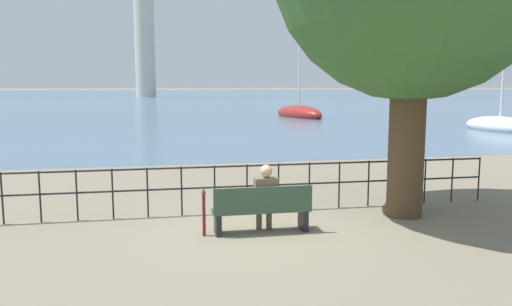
{
  "coord_description": "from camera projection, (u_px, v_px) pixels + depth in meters",
  "views": [
    {
      "loc": [
        -1.87,
        -8.9,
        2.73
      ],
      "look_at": [
        0.0,
        0.5,
        1.43
      ],
      "focal_mm": 35.0,
      "sensor_mm": 36.0,
      "label": 1
    }
  ],
  "objects": [
    {
      "name": "ground_plane",
      "position": [
        261.0,
        232.0,
        9.38
      ],
      "size": [
        1000.0,
        1000.0,
        0.0
      ],
      "primitive_type": "plane",
      "color": "#7A705B"
    },
    {
      "name": "harbor_water",
      "position": [
        162.0,
        94.0,
        163.3
      ],
      "size": [
        600.0,
        300.0,
        0.01
      ],
      "color": "slate",
      "rests_on": "ground_plane"
    },
    {
      "name": "park_bench",
      "position": [
        262.0,
        210.0,
        9.26
      ],
      "size": [
        1.84,
        0.45,
        0.9
      ],
      "color": "#334C38",
      "rests_on": "ground_plane"
    },
    {
      "name": "seated_person_left",
      "position": [
        266.0,
        195.0,
        9.31
      ],
      "size": [
        0.43,
        0.35,
        1.28
      ],
      "color": "brown",
      "rests_on": "ground_plane"
    },
    {
      "name": "promenade_railing",
      "position": [
        247.0,
        181.0,
        10.74
      ],
      "size": [
        11.24,
        0.04,
        1.05
      ],
      "color": "black",
      "rests_on": "ground_plane"
    },
    {
      "name": "closed_umbrella",
      "position": [
        204.0,
        209.0,
        9.06
      ],
      "size": [
        0.09,
        0.09,
        0.89
      ],
      "color": "maroon",
      "rests_on": "ground_plane"
    },
    {
      "name": "sailboat_0",
      "position": [
        500.0,
        125.0,
        30.43
      ],
      "size": [
        2.81,
        5.46,
        12.36
      ],
      "rotation": [
        0.0,
        0.0,
        0.13
      ],
      "color": "white",
      "rests_on": "ground_plane"
    },
    {
      "name": "sailboat_1",
      "position": [
        299.0,
        113.0,
        43.27
      ],
      "size": [
        3.59,
        7.17,
        12.59
      ],
      "rotation": [
        0.0,
        0.0,
        0.24
      ],
      "color": "maroon",
      "rests_on": "ground_plane"
    },
    {
      "name": "harbor_lighthouse",
      "position": [
        145.0,
        39.0,
        118.01
      ],
      "size": [
        4.69,
        4.69,
        29.28
      ],
      "color": "beige",
      "rests_on": "ground_plane"
    }
  ]
}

